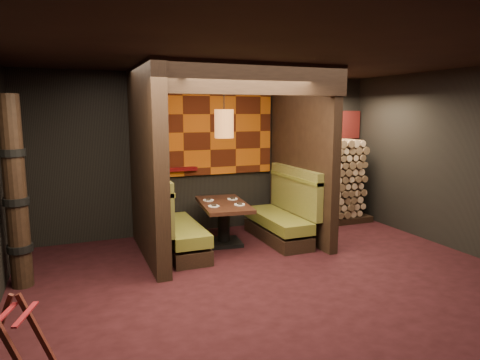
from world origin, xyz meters
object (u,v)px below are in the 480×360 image
at_px(totem_column, 16,194).
at_px(firewood_stack, 328,182).
at_px(pendant_lamp, 224,124).
at_px(luggage_rack, 6,341).
at_px(booth_bench_left, 174,228).
at_px(dining_table, 224,216).
at_px(booth_bench_right, 283,217).

distance_m(totem_column, firewood_stack, 5.49).
bearing_deg(pendant_lamp, luggage_rack, -136.25).
xyz_separation_m(booth_bench_left, dining_table, (0.86, 0.13, 0.07)).
height_order(booth_bench_right, firewood_stack, firewood_stack).
distance_m(dining_table, totem_column, 3.11).
distance_m(booth_bench_right, firewood_stack, 1.58).
distance_m(booth_bench_left, totem_column, 2.30).
xyz_separation_m(booth_bench_right, firewood_stack, (1.35, 0.70, 0.42)).
bearing_deg(booth_bench_right, firewood_stack, 27.35).
xyz_separation_m(booth_bench_right, luggage_rack, (-3.90, -2.67, -0.05)).
relative_size(dining_table, totem_column, 0.59).
bearing_deg(booth_bench_left, pendant_lamp, 5.07).
height_order(luggage_rack, totem_column, totem_column).
bearing_deg(firewood_stack, booth_bench_right, -152.65).
distance_m(luggage_rack, totem_column, 2.28).
relative_size(dining_table, luggage_rack, 1.87).
height_order(luggage_rack, firewood_stack, firewood_stack).
bearing_deg(dining_table, luggage_rack, -135.74).
bearing_deg(luggage_rack, dining_table, 44.26).
bearing_deg(totem_column, firewood_stack, 13.19).
bearing_deg(dining_table, pendant_lamp, -90.00).
height_order(booth_bench_left, dining_table, booth_bench_left).
xyz_separation_m(booth_bench_left, firewood_stack, (3.25, 0.70, 0.42)).
height_order(booth_bench_left, booth_bench_right, same).
xyz_separation_m(booth_bench_left, booth_bench_right, (1.89, 0.00, 0.00)).
bearing_deg(booth_bench_right, booth_bench_left, 180.00).
bearing_deg(pendant_lamp, firewood_stack, 14.65).
bearing_deg(booth_bench_right, dining_table, 173.02).
height_order(pendant_lamp, totem_column, pendant_lamp).
relative_size(booth_bench_right, dining_table, 1.13).
bearing_deg(booth_bench_left, luggage_rack, -126.95).
bearing_deg(firewood_stack, dining_table, -166.48).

